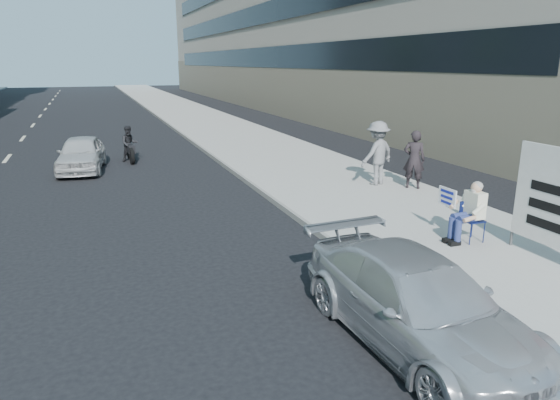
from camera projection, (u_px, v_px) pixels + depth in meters
name	position (u px, v px, depth m)	size (l,w,h in m)	color
ground	(270.00, 256.00, 10.26)	(160.00, 160.00, 0.00)	black
near_sidewalk	(219.00, 128.00, 29.62)	(5.00, 120.00, 0.15)	#9D9993
seated_protester	(468.00, 209.00, 10.47)	(0.83, 1.12, 1.31)	navy
jogger	(377.00, 153.00, 15.39)	(1.27, 0.73, 1.97)	slate
pedestrian_woman	(414.00, 159.00, 14.94)	(0.64, 0.42, 1.76)	black
parked_sedan	(417.00, 303.00, 6.92)	(1.75, 4.30, 1.25)	#B7B9BF
white_sedan_near	(81.00, 154.00, 18.14)	(1.49, 3.70, 1.26)	silver
motorcycle	(130.00, 146.00, 19.85)	(0.73, 2.05, 1.42)	black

